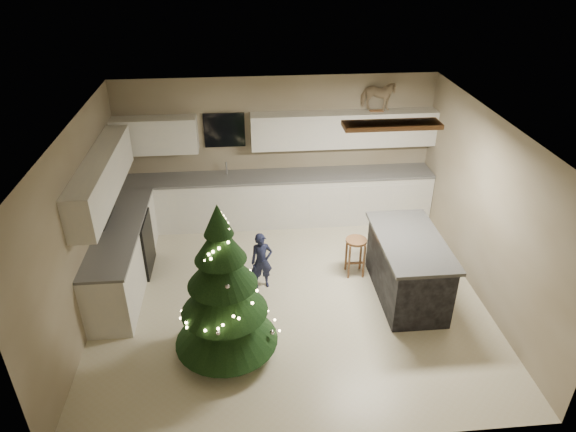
% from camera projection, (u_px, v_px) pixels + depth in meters
% --- Properties ---
extents(ground_plane, '(5.50, 5.50, 0.00)m').
position_uv_depth(ground_plane, '(290.00, 295.00, 7.56)').
color(ground_plane, beige).
extents(room_shell, '(5.52, 5.02, 2.61)m').
position_uv_depth(room_shell, '(292.00, 189.00, 6.70)').
color(room_shell, '#A09581').
rests_on(room_shell, ground_plane).
extents(cabinetry, '(5.50, 3.20, 2.00)m').
position_uv_depth(cabinetry, '(227.00, 201.00, 8.54)').
color(cabinetry, silver).
rests_on(cabinetry, ground_plane).
extents(island, '(0.90, 1.70, 0.95)m').
position_uv_depth(island, '(407.00, 267.00, 7.36)').
color(island, black).
rests_on(island, ground_plane).
extents(bar_stool, '(0.32, 0.32, 0.62)m').
position_uv_depth(bar_stool, '(356.00, 248.00, 7.82)').
color(bar_stool, brown).
rests_on(bar_stool, ground_plane).
extents(christmas_tree, '(1.33, 1.29, 2.13)m').
position_uv_depth(christmas_tree, '(224.00, 297.00, 6.15)').
color(christmas_tree, '#3F2816').
rests_on(christmas_tree, ground_plane).
extents(toddler, '(0.35, 0.25, 0.89)m').
position_uv_depth(toddler, '(262.00, 261.00, 7.55)').
color(toddler, black).
rests_on(toddler, ground_plane).
extents(rocking_horse, '(0.66, 0.48, 0.52)m').
position_uv_depth(rocking_horse, '(378.00, 96.00, 8.60)').
color(rocking_horse, brown).
rests_on(rocking_horse, cabinetry).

